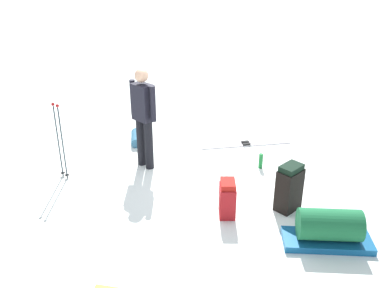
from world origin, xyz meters
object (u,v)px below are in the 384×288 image
at_px(backpack_large_dark, 289,188).
at_px(gear_sled, 329,229).
at_px(sleeping_mat_rolled, 136,138).
at_px(ski_pair_far, 246,144).
at_px(backpack_bright, 227,199).
at_px(skier_standing, 143,114).
at_px(ski_poles_planted_near, 60,138).
at_px(thermos_bottle, 261,161).

distance_m(backpack_large_dark, gear_sled, 0.88).
bearing_deg(backpack_large_dark, sleeping_mat_rolled, -167.54).
xyz_separation_m(ski_pair_far, gear_sled, (2.83, -1.10, 0.21)).
distance_m(backpack_large_dark, backpack_bright, 0.89).
height_order(skier_standing, backpack_bright, skier_standing).
xyz_separation_m(skier_standing, sleeping_mat_rolled, (-0.95, 0.32, -0.86)).
bearing_deg(backpack_large_dark, gear_sled, -11.10).
bearing_deg(ski_poles_planted_near, thermos_bottle, 61.15).
relative_size(skier_standing, backpack_large_dark, 2.42).
bearing_deg(ski_poles_planted_near, ski_pair_far, 77.46).
xyz_separation_m(ski_pair_far, thermos_bottle, (0.84, -0.41, 0.12)).
relative_size(backpack_bright, gear_sled, 0.47).
distance_m(ski_pair_far, backpack_large_dark, 2.21).
bearing_deg(sleeping_mat_rolled, skier_standing, -18.35).
height_order(backpack_large_dark, gear_sled, backpack_large_dark).
relative_size(ski_pair_far, backpack_bright, 3.02).
relative_size(ski_pair_far, ski_poles_planted_near, 1.27).
bearing_deg(backpack_bright, ski_poles_planted_near, -147.19).
bearing_deg(ski_pair_far, skier_standing, -99.27).
height_order(gear_sled, sleeping_mat_rolled, gear_sled).
xyz_separation_m(gear_sled, thermos_bottle, (-1.99, 0.69, -0.09)).
distance_m(backpack_bright, sleeping_mat_rolled, 2.88).
bearing_deg(backpack_bright, skier_standing, -173.36).
height_order(backpack_bright, gear_sled, backpack_bright).
xyz_separation_m(ski_pair_far, ski_poles_planted_near, (-0.72, -3.24, 0.70)).
height_order(ski_pair_far, sleeping_mat_rolled, sleeping_mat_rolled).
xyz_separation_m(ski_pair_far, backpack_large_dark, (1.98, -0.93, 0.33)).
height_order(skier_standing, ski_pair_far, skier_standing).
height_order(skier_standing, backpack_large_dark, skier_standing).
distance_m(skier_standing, sleeping_mat_rolled, 1.32).
xyz_separation_m(skier_standing, gear_sled, (3.15, 0.87, -0.73)).
relative_size(backpack_large_dark, ski_poles_planted_near, 0.55).
bearing_deg(skier_standing, backpack_large_dark, 24.22).
height_order(backpack_large_dark, ski_poles_planted_near, ski_poles_planted_near).
xyz_separation_m(ski_poles_planted_near, sleeping_mat_rolled, (-0.55, 1.59, -0.62)).
bearing_deg(backpack_large_dark, skier_standing, -155.78).
distance_m(gear_sled, thermos_bottle, 2.11).
distance_m(ski_pair_far, ski_poles_planted_near, 3.39).
height_order(backpack_large_dark, thermos_bottle, backpack_large_dark).
distance_m(ski_poles_planted_near, gear_sled, 4.17).
distance_m(ski_pair_far, sleeping_mat_rolled, 2.09).
distance_m(backpack_large_dark, sleeping_mat_rolled, 3.34).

